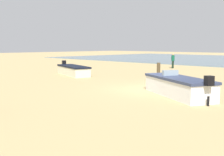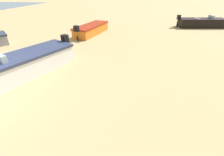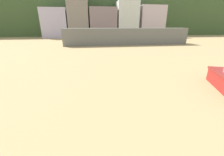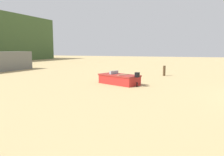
% 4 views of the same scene
% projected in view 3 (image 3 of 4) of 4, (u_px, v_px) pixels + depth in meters
% --- Properties ---
extents(headland_hill, '(90.00, 32.00, 12.60)m').
position_uv_depth(headland_hill, '(103.00, 16.00, 55.96)').
color(headland_hill, '#405A2F').
rests_on(headland_hill, ground).
extents(harbor_pier, '(20.96, 2.40, 2.71)m').
position_uv_depth(harbor_pier, '(127.00, 36.00, 24.46)').
color(harbor_pier, slate).
rests_on(harbor_pier, ground).
extents(townhouse_far_left, '(6.18, 6.70, 7.14)m').
position_uv_depth(townhouse_far_left, '(56.00, 23.00, 37.80)').
color(townhouse_far_left, '#BCB4CC').
rests_on(townhouse_far_left, ground).
extents(townhouse_left, '(5.15, 5.00, 9.67)m').
position_uv_depth(townhouse_left, '(79.00, 18.00, 37.35)').
color(townhouse_left, gray).
rests_on(townhouse_left, ground).
extents(townhouse_centre_right, '(7.02, 5.71, 7.43)m').
position_uv_depth(townhouse_centre_right, '(103.00, 23.00, 38.91)').
color(townhouse_centre_right, gray).
rests_on(townhouse_centre_right, ground).
extents(townhouse_right, '(5.53, 5.16, 9.06)m').
position_uv_depth(townhouse_right, '(127.00, 20.00, 39.24)').
color(townhouse_right, silver).
rests_on(townhouse_right, ground).
extents(townhouse_far_right, '(6.70, 6.47, 8.08)m').
position_uv_depth(townhouse_far_right, '(150.00, 22.00, 40.92)').
color(townhouse_far_right, beige).
rests_on(townhouse_far_right, ground).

